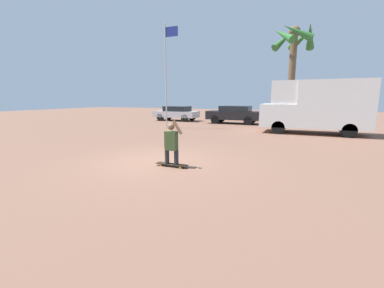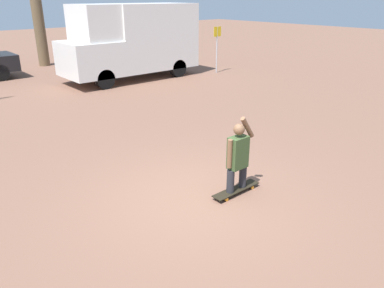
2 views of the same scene
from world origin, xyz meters
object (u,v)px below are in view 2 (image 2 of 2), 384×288
at_px(camper_van, 133,39).
at_px(street_sign, 217,43).
at_px(skateboard, 236,190).
at_px(person_skateboarder, 238,155).

relative_size(camper_van, street_sign, 2.80).
bearing_deg(skateboard, camper_van, 67.21).
distance_m(camper_van, street_sign, 3.96).
height_order(skateboard, camper_van, camper_van).
bearing_deg(camper_van, person_skateboarder, -112.79).
xyz_separation_m(skateboard, camper_van, (4.27, 10.16, 1.62)).
bearing_deg(person_skateboarder, skateboard, -0.00).
xyz_separation_m(person_skateboarder, street_sign, (7.96, 8.74, 0.60)).
bearing_deg(camper_van, street_sign, -20.98).
bearing_deg(street_sign, skateboard, -132.31).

